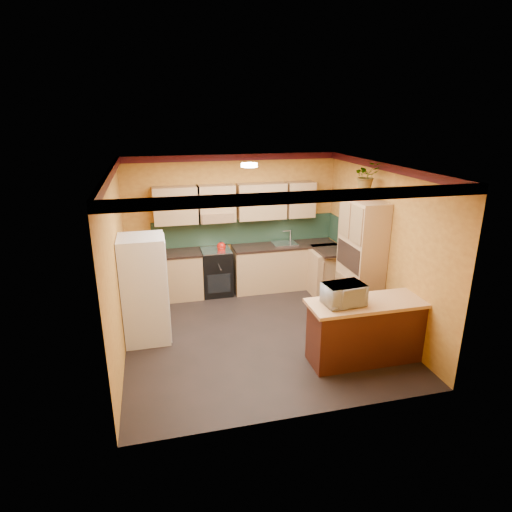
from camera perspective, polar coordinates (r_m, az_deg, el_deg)
The scene contains 15 objects.
room_shell at distance 6.69m, azimuth -0.09°, elevation 6.86°, with size 4.24×4.24×2.72m.
base_cabinets_back at distance 8.61m, azimuth -1.17°, elevation -1.86°, with size 3.65×0.60×0.88m, color tan.
countertop_back at distance 8.46m, azimuth -1.19°, elevation 1.06°, with size 3.65×0.62×0.04m, color black.
stove at distance 8.50m, azimuth -5.28°, elevation -2.11°, with size 0.58×0.58×0.91m, color black.
kettle at distance 8.29m, azimuth -4.66°, elevation 1.35°, with size 0.17×0.17×0.18m, color #A9150B, non-canonical shape.
sink at distance 8.65m, azimuth 3.83°, elevation 1.65°, with size 0.48×0.40×0.03m, color silver.
base_cabinets_right at distance 8.61m, azimuth 9.89°, elevation -2.15°, with size 0.60×0.80×0.88m, color tan.
countertop_right at distance 8.47m, azimuth 10.06°, elevation 0.77°, with size 0.62×0.80×0.04m, color black.
fridge at distance 6.85m, azimuth -14.63°, elevation -4.33°, with size 0.68×0.66×1.70m, color silver.
pantry at distance 7.51m, azimuth 13.80°, elevation -0.60°, with size 0.48×0.90×2.10m, color tan.
fern_pot at distance 7.27m, azimuth 14.30°, elevation 7.97°, with size 0.22×0.22×0.16m, color #A23527.
fern at distance 7.22m, azimuth 14.49°, elevation 10.33°, with size 0.40×0.35×0.44m, color tan.
breakfast_bar at distance 6.49m, azimuth 15.12°, elevation -9.72°, with size 1.80×0.55×0.88m, color #431F0F.
bar_top at distance 6.29m, azimuth 15.48°, elevation -5.98°, with size 1.90×0.65×0.05m, color tan.
microwave at distance 6.01m, azimuth 11.61°, elevation -5.01°, with size 0.55×0.37×0.30m, color silver.
Camera 1 is at (-1.54, -6.08, 3.44)m, focal length 30.00 mm.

